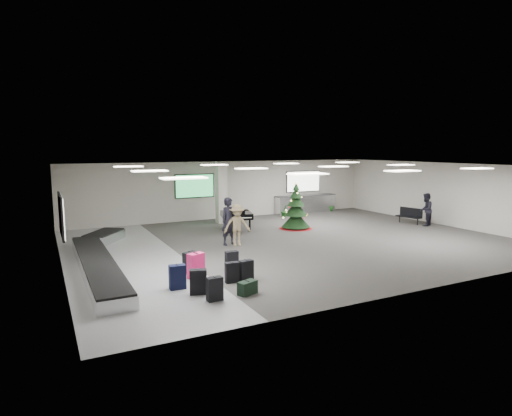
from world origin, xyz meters
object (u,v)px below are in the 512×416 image
christmas_tree (296,212)px  grand_piano (237,215)px  baggage_carousel (99,258)px  traveler_b (237,225)px  pink_suitcase (196,266)px  traveler_a (229,221)px  service_counter (306,204)px  traveler_bench (426,210)px  potted_plant_left (284,211)px  potted_plant_right (330,205)px  bench (410,215)px

christmas_tree → grand_piano: bearing=160.8°
baggage_carousel → traveler_b: traveler_b is taller
pink_suitcase → traveler_b: size_ratio=0.47×
traveler_a → traveler_b: traveler_a is taller
service_counter → pink_suitcase: bearing=-136.9°
traveler_b → traveler_bench: bearing=9.2°
service_counter → potted_plant_left: size_ratio=5.59×
traveler_bench → potted_plant_right: size_ratio=2.10×
service_counter → bench: bearing=-64.4°
bench → traveler_b: bearing=172.5°
service_counter → grand_piano: service_counter is taller
pink_suitcase → bench: bearing=-4.1°
service_counter → traveler_bench: (2.94, -6.56, 0.29)m
baggage_carousel → service_counter: 14.50m
baggage_carousel → potted_plant_left: 12.25m
grand_piano → bench: 9.20m
traveler_a → traveler_bench: bearing=-12.3°
baggage_carousel → christmas_tree: bearing=15.0°
grand_piano → traveler_bench: traveler_bench is taller
grand_piano → potted_plant_left: size_ratio=2.89×
grand_piano → bench: bearing=-0.0°
traveler_a → service_counter: bearing=28.7°
baggage_carousel → traveler_a: size_ratio=4.97×
traveler_bench → service_counter: bearing=-91.4°
traveler_bench → traveler_b: bearing=-27.0°
grand_piano → traveler_bench: size_ratio=1.25×
traveler_a → grand_piano: bearing=51.0°
christmas_tree → potted_plant_right: (5.07, 4.02, -0.41)m
bench → traveler_bench: traveler_bench is taller
grand_piano → pink_suitcase: bearing=-107.7°
service_counter → traveler_b: bearing=-139.9°
baggage_carousel → bench: (15.58, 1.01, 0.26)m
baggage_carousel → traveler_a: traveler_a is taller
bench → potted_plant_right: bearing=89.7°
traveler_a → potted_plant_left: 7.60m
potted_plant_left → service_counter: bearing=23.5°
baggage_carousel → christmas_tree: (9.50, 2.55, 0.60)m
potted_plant_left → grand_piano: bearing=-150.0°
traveler_bench → potted_plant_right: (-1.21, 6.39, -0.44)m
baggage_carousel → christmas_tree: 9.85m
potted_plant_right → service_counter: bearing=174.4°
pink_suitcase → potted_plant_left: (8.33, 8.83, -0.03)m
bench → potted_plant_right: 5.65m
grand_piano → potted_plant_right: size_ratio=2.61×
pink_suitcase → traveler_bench: traveler_bench is taller
bench → christmas_tree: bearing=155.2°
christmas_tree → potted_plant_right: christmas_tree is taller
christmas_tree → baggage_carousel: bearing=-165.0°
grand_piano → potted_plant_right: grand_piano is taller
pink_suitcase → christmas_tree: size_ratio=0.34×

